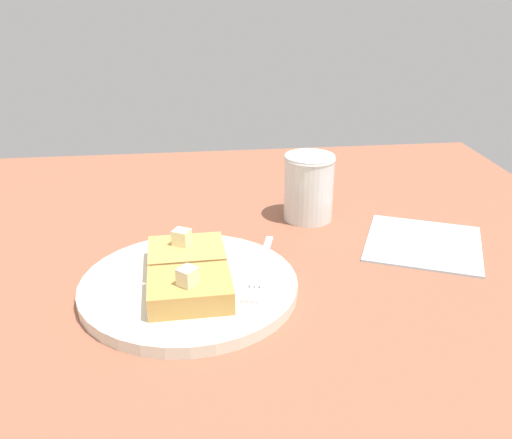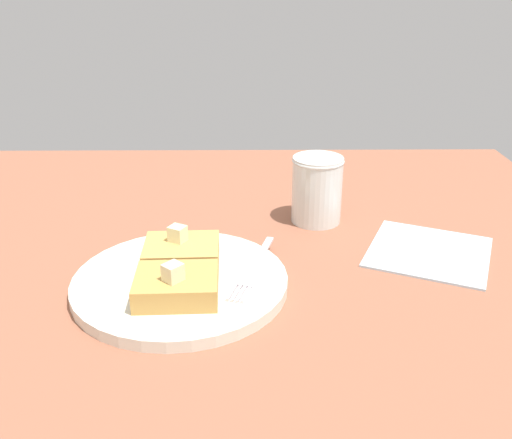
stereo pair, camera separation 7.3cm
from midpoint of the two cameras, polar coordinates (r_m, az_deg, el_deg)
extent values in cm
cube|color=#92573F|center=(67.60, -6.28, -7.92)|extent=(108.59, 108.59, 2.38)
cylinder|color=silver|center=(66.56, -9.89, -6.81)|extent=(24.99, 24.99, 1.40)
torus|color=gray|center=(66.41, -9.90, -6.59)|extent=(24.99, 24.99, 0.80)
cube|color=tan|center=(62.22, -10.02, -7.05)|extent=(7.63, 9.21, 2.58)
cube|color=tan|center=(68.98, -10.00, -3.76)|extent=(7.63, 9.21, 2.58)
cube|color=beige|center=(60.27, -10.35, -5.71)|extent=(2.56, 2.55, 1.90)
cube|color=beige|center=(68.66, -10.50, -1.84)|extent=(2.41, 2.49, 1.90)
cube|color=silver|center=(70.76, -2.12, -3.64)|extent=(9.87, 3.58, 0.36)
cube|color=silver|center=(65.28, -3.18, -6.22)|extent=(3.29, 2.88, 0.36)
cube|color=silver|center=(62.61, -3.00, -7.65)|extent=(3.17, 1.18, 0.36)
cube|color=silver|center=(62.71, -3.50, -7.60)|extent=(3.17, 1.18, 0.36)
cube|color=silver|center=(62.82, -3.99, -7.56)|extent=(3.17, 1.18, 0.36)
cube|color=silver|center=(62.93, -4.49, -7.51)|extent=(3.17, 1.18, 0.36)
cylinder|color=#432007|center=(83.75, 2.75, 1.97)|extent=(6.64, 6.64, 5.98)
cylinder|color=silver|center=(83.06, 2.78, 3.17)|extent=(7.21, 7.21, 9.73)
torus|color=silver|center=(81.59, 2.84, 6.07)|extent=(7.43, 7.43, 0.50)
cube|color=silver|center=(79.05, 13.88, -2.41)|extent=(19.58, 19.62, 0.30)
camera|label=1|loc=(0.04, -92.86, -1.28)|focal=40.00mm
camera|label=2|loc=(0.04, 87.14, 1.28)|focal=40.00mm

